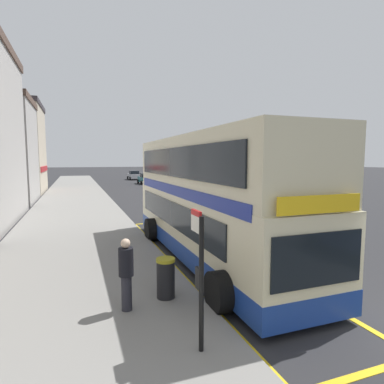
{
  "coord_description": "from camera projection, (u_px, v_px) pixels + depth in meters",
  "views": [
    {
      "loc": [
        -6.93,
        -3.55,
        3.58
      ],
      "look_at": [
        -2.38,
        8.85,
        2.24
      ],
      "focal_mm": 29.74,
      "sensor_mm": 36.0,
      "label": 1
    }
  ],
  "objects": [
    {
      "name": "ground_plane",
      "position": [
        141.0,
        192.0,
        35.94
      ],
      "size": [
        260.0,
        260.0,
        0.0
      ],
      "primitive_type": "plane",
      "color": "#28282B"
    },
    {
      "name": "pavement_near",
      "position": [
        76.0,
        193.0,
        33.54
      ],
      "size": [
        6.0,
        76.0,
        0.14
      ],
      "primitive_type": "cube",
      "color": "gray",
      "rests_on": "ground"
    },
    {
      "name": "double_decker_bus",
      "position": [
        208.0,
        202.0,
        11.53
      ],
      "size": [
        3.24,
        11.29,
        4.4
      ],
      "color": "beige",
      "rests_on": "ground"
    },
    {
      "name": "bus_bay_markings",
      "position": [
        205.0,
        257.0,
        11.73
      ],
      "size": [
        2.91,
        13.92,
        0.01
      ],
      "color": "gold",
      "rests_on": "ground"
    },
    {
      "name": "bus_stop_sign",
      "position": [
        200.0,
        268.0,
        5.69
      ],
      "size": [
        0.09,
        0.51,
        2.54
      ],
      "color": "black",
      "rests_on": "pavement_near"
    },
    {
      "name": "parked_car_teal_ahead",
      "position": [
        146.0,
        179.0,
        47.36
      ],
      "size": [
        2.09,
        4.2,
        1.62
      ],
      "rotation": [
        0.0,
        0.0,
        3.12
      ],
      "color": "#196066",
      "rests_on": "ground"
    },
    {
      "name": "parked_car_silver_kerbside",
      "position": [
        134.0,
        175.0,
        57.64
      ],
      "size": [
        2.09,
        4.2,
        1.62
      ],
      "rotation": [
        0.0,
        0.0,
        0.01
      ],
      "color": "#B2B5BA",
      "rests_on": "ground"
    },
    {
      "name": "pedestrian_waiting_near_sign",
      "position": [
        126.0,
        272.0,
        7.23
      ],
      "size": [
        0.34,
        0.34,
        1.68
      ],
      "color": "#26262D",
      "rests_on": "pavement_near"
    },
    {
      "name": "litter_bin",
      "position": [
        166.0,
        278.0,
        7.94
      ],
      "size": [
        0.48,
        0.48,
        1.01
      ],
      "color": "black",
      "rests_on": "pavement_near"
    }
  ]
}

